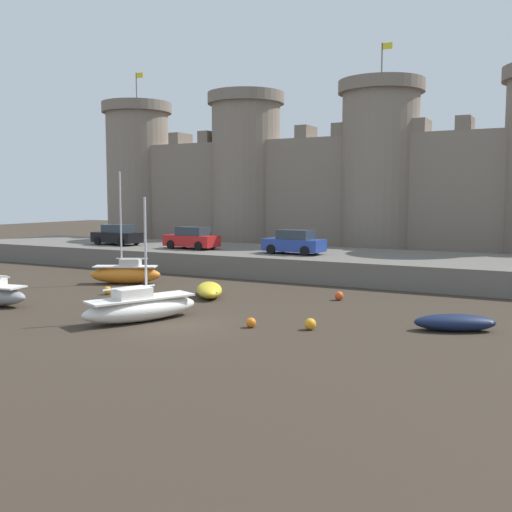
% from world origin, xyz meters
% --- Properties ---
extents(ground_plane, '(160.00, 160.00, 0.00)m').
position_xyz_m(ground_plane, '(0.00, 0.00, 0.00)').
color(ground_plane, '#382D23').
extents(quay_road, '(62.22, 10.00, 1.42)m').
position_xyz_m(quay_road, '(0.00, 18.12, 0.71)').
color(quay_road, '#666059').
rests_on(quay_road, ground).
extents(castle, '(57.19, 6.96, 17.59)m').
position_xyz_m(castle, '(-0.00, 28.69, 6.67)').
color(castle, gray).
rests_on(castle, ground).
extents(rowboat_midflat_right, '(3.36, 2.34, 0.67)m').
position_xyz_m(rowboat_midflat_right, '(10.33, 4.19, 0.35)').
color(rowboat_midflat_right, '#141E3D').
rests_on(rowboat_midflat_right, ground).
extents(sailboat_near_channel_left, '(4.38, 2.97, 6.75)m').
position_xyz_m(sailboat_near_channel_left, '(-9.54, 8.09, 0.65)').
color(sailboat_near_channel_left, orange).
rests_on(sailboat_near_channel_left, ground).
extents(rowboat_foreground_centre, '(3.00, 3.58, 0.75)m').
position_xyz_m(rowboat_foreground_centre, '(-2.51, 6.43, 0.39)').
color(rowboat_foreground_centre, yellow).
rests_on(rowboat_foreground_centre, ground).
extents(sailboat_foreground_right, '(3.54, 5.41, 5.26)m').
position_xyz_m(sailboat_foreground_right, '(-1.81, -0.11, 0.60)').
color(sailboat_foreground_right, silver).
rests_on(sailboat_foreground_right, ground).
extents(mooring_buoy_near_channel, '(0.47, 0.47, 0.47)m').
position_xyz_m(mooring_buoy_near_channel, '(5.22, 1.71, 0.23)').
color(mooring_buoy_near_channel, orange).
rests_on(mooring_buoy_near_channel, ground).
extents(mooring_buoy_off_centre, '(0.41, 0.41, 0.41)m').
position_xyz_m(mooring_buoy_off_centre, '(2.95, 0.96, 0.20)').
color(mooring_buoy_off_centre, orange).
rests_on(mooring_buoy_off_centre, ground).
extents(mooring_buoy_mid_mud, '(0.46, 0.46, 0.46)m').
position_xyz_m(mooring_buoy_mid_mud, '(3.89, 8.67, 0.23)').
color(mooring_buoy_mid_mud, '#E04C1E').
rests_on(mooring_buoy_mid_mud, ground).
extents(mooring_buoy_near_shore, '(0.44, 0.44, 0.44)m').
position_xyz_m(mooring_buoy_near_shore, '(-7.74, 4.48, 0.22)').
color(mooring_buoy_near_shore, orange).
rests_on(mooring_buoy_near_shore, ground).
extents(car_quay_east, '(4.20, 2.08, 1.62)m').
position_xyz_m(car_quay_east, '(-10.43, 16.57, 2.20)').
color(car_quay_east, red).
rests_on(car_quay_east, quay_road).
extents(car_quay_centre_east, '(4.20, 2.08, 1.62)m').
position_xyz_m(car_quay_centre_east, '(-2.19, 16.54, 2.20)').
color(car_quay_centre_east, '#263F99').
rests_on(car_quay_centre_east, quay_road).
extents(car_quay_centre_west, '(4.20, 2.08, 1.62)m').
position_xyz_m(car_quay_centre_west, '(-17.69, 16.77, 2.20)').
color(car_quay_centre_west, black).
rests_on(car_quay_centre_west, quay_road).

